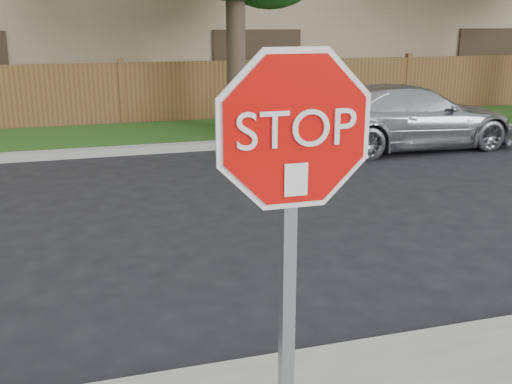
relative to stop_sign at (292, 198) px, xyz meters
name	(u,v)px	position (x,y,z in m)	size (l,w,h in m)	color
ground	(245,369)	(0.18, 1.48, -1.83)	(90.00, 90.00, 0.00)	black
far_curb	(137,150)	(0.18, 9.63, -1.75)	(70.00, 0.30, 0.15)	gray
grass_strip	(130,136)	(0.18, 11.28, -1.77)	(70.00, 3.00, 0.12)	#1E4714
fence	(122,95)	(0.18, 12.88, -1.03)	(70.00, 0.12, 1.60)	brown
stop_sign	(292,198)	(0.00, 0.00, 0.00)	(1.01, 0.13, 2.55)	gray
sedan_right	(408,117)	(5.68, 8.54, -1.16)	(1.87, 4.60, 1.34)	#9D9FA4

